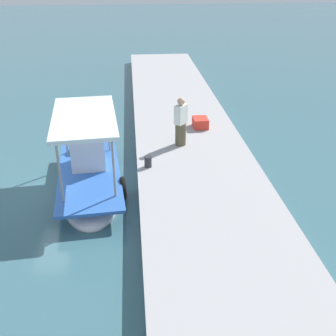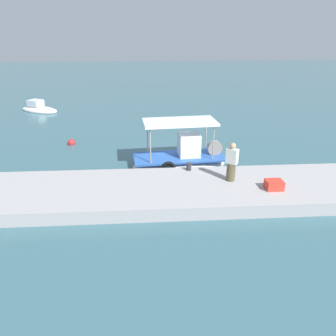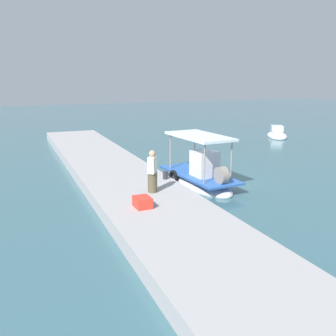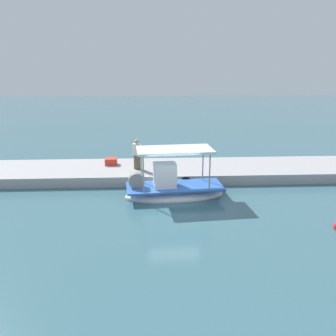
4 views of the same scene
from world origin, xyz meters
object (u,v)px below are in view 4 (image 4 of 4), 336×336
Objects in this scene: main_fishing_boat at (173,188)px; mooring_bollard at (167,172)px; fisherman_near_bollard at (137,156)px; cargo_crate at (111,161)px.

main_fishing_boat is 14.15× the size of mooring_bollard.
fisherman_near_bollard is 4.81× the size of mooring_bollard.
cargo_crate is (1.65, -1.00, -0.61)m from fisherman_near_bollard.
main_fishing_boat is 2.94× the size of fisherman_near_bollard.
fisherman_near_bollard is 2.02m from cargo_crate.
mooring_bollard is 4.08m from cargo_crate.
mooring_bollard is 0.51× the size of cargo_crate.
fisherman_near_bollard reaches higher than mooring_bollard.
main_fishing_boat is 1.94m from mooring_bollard.
mooring_bollard is at bearing 146.01° from cargo_crate.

